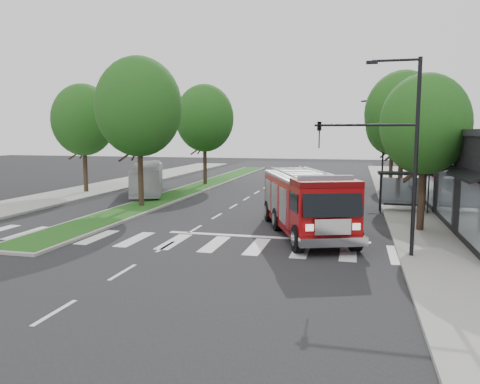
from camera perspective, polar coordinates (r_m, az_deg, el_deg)
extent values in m
plane|color=black|center=(25.06, -5.49, -4.53)|extent=(140.00, 140.00, 0.00)
cube|color=gray|center=(33.78, 21.09, -1.81)|extent=(5.00, 80.00, 0.15)
cube|color=gray|center=(40.47, -20.33, -0.35)|extent=(5.00, 80.00, 0.15)
cube|color=gray|center=(43.80, -5.08, 0.61)|extent=(3.00, 50.00, 0.14)
cube|color=#1D4614|center=(43.79, -5.08, 0.70)|extent=(2.60, 49.50, 0.02)
cylinder|color=black|center=(30.81, 16.80, -0.25)|extent=(0.08, 0.08, 2.50)
cylinder|color=black|center=(31.08, 21.96, -0.40)|extent=(0.08, 0.08, 2.50)
cylinder|color=black|center=(32.00, 16.70, 0.02)|extent=(0.08, 0.08, 2.50)
cylinder|color=black|center=(32.26, 21.67, -0.13)|extent=(0.08, 0.08, 2.50)
cube|color=black|center=(31.37, 19.39, 2.17)|extent=(3.20, 1.60, 0.12)
cube|color=#8C99A5|center=(32.19, 19.18, 0.06)|extent=(2.80, 0.04, 1.80)
cube|color=black|center=(31.60, 19.24, -1.45)|extent=(2.40, 0.40, 0.08)
cylinder|color=black|center=(25.54, 21.24, -0.51)|extent=(0.36, 0.36, 3.74)
ellipsoid|color=#1D390F|center=(25.35, 21.62, 7.70)|extent=(4.40, 4.40, 5.06)
cylinder|color=black|center=(37.38, 18.97, 2.39)|extent=(0.36, 0.36, 4.40)
ellipsoid|color=#1D390F|center=(37.30, 19.24, 8.99)|extent=(5.60, 5.60, 6.44)
cylinder|color=black|center=(47.34, 17.92, 3.10)|extent=(0.36, 0.36, 3.96)
ellipsoid|color=#1D390F|center=(47.25, 18.11, 7.78)|extent=(5.00, 5.00, 5.75)
cylinder|color=black|center=(32.52, -12.02, 2.16)|extent=(0.36, 0.36, 4.62)
ellipsoid|color=#1D390F|center=(32.45, -12.23, 10.12)|extent=(5.80, 5.80, 6.67)
cylinder|color=black|center=(45.49, -4.29, 3.55)|extent=(0.36, 0.36, 4.40)
ellipsoid|color=#1D390F|center=(45.43, -4.34, 8.97)|extent=(5.60, 5.60, 6.44)
cylinder|color=black|center=(41.66, -18.33, 2.72)|extent=(0.36, 0.36, 4.18)
ellipsoid|color=#1D390F|center=(41.57, -18.56, 8.34)|extent=(5.20, 5.20, 5.98)
cylinder|color=black|center=(19.79, 20.63, 3.61)|extent=(0.16, 0.16, 8.00)
cylinder|color=black|center=(19.88, 18.48, 14.99)|extent=(1.80, 0.10, 0.10)
cube|color=black|center=(19.83, 15.79, 14.96)|extent=(0.45, 0.20, 0.12)
cylinder|color=black|center=(19.63, 14.95, 7.89)|extent=(4.00, 0.10, 0.10)
imported|color=black|center=(19.68, 9.63, 6.86)|extent=(0.18, 0.22, 1.10)
cylinder|color=black|center=(43.20, 17.06, 5.46)|extent=(0.16, 0.16, 8.00)
cylinder|color=black|center=(43.24, 16.04, 10.67)|extent=(1.80, 0.10, 0.10)
cube|color=black|center=(43.22, 14.83, 10.64)|extent=(0.45, 0.20, 0.12)
cube|color=#560406|center=(24.01, 7.94, -3.75)|extent=(5.75, 9.57, 0.27)
cube|color=maroon|center=(24.66, 7.49, -0.75)|extent=(4.99, 7.52, 2.19)
cube|color=maroon|center=(20.59, 10.31, -2.38)|extent=(3.25, 2.80, 2.30)
cube|color=#B2B2B7|center=(24.53, 7.53, 1.91)|extent=(4.99, 7.52, 0.13)
cylinder|color=#B2B2B7|center=(24.30, 5.28, 2.41)|extent=(2.38, 6.20, 0.11)
cylinder|color=#B2B2B7|center=(24.77, 9.76, 2.43)|extent=(2.38, 6.20, 0.11)
cube|color=silver|center=(19.62, 11.30, -5.98)|extent=(2.80, 1.34, 0.38)
cube|color=#8C99A5|center=(20.40, 10.40, 1.72)|extent=(2.39, 1.19, 0.20)
cylinder|color=black|center=(20.17, 7.06, -5.69)|extent=(0.78, 1.26, 1.20)
cylinder|color=black|center=(20.89, 13.83, -5.39)|extent=(0.78, 1.26, 1.20)
cylinder|color=black|center=(24.57, 4.59, -3.32)|extent=(0.78, 1.26, 1.20)
cylinder|color=black|center=(25.16, 10.24, -3.17)|extent=(0.78, 1.26, 1.20)
cylinder|color=black|center=(27.12, 3.54, -2.32)|extent=(0.78, 1.26, 1.20)
cylinder|color=black|center=(27.66, 8.69, -2.20)|extent=(0.78, 1.26, 1.20)
imported|color=silver|center=(39.41, -11.21, 1.61)|extent=(5.66, 9.70, 2.66)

